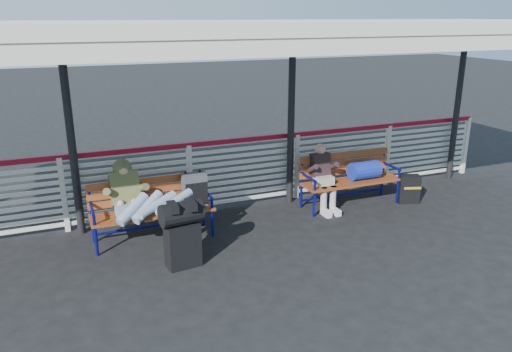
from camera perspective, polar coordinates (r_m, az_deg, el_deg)
name	(u,v)px	position (r m, az deg, el deg)	size (l,w,h in m)	color
ground	(228,260)	(7.01, -3.25, -9.61)	(60.00, 60.00, 0.00)	black
fence	(190,176)	(8.44, -7.58, -0.02)	(12.08, 0.08, 1.24)	silver
canopy	(203,30)	(7.05, -6.12, 16.22)	(12.60, 3.60, 3.16)	silver
luggage_stack	(182,232)	(6.72, -8.44, -6.32)	(0.59, 0.37, 0.92)	black
bench_left	(167,199)	(7.62, -10.12, -2.55)	(1.80, 0.56, 0.96)	#9A4A1D
bench_right	(356,173)	(8.98, 11.34, 0.37)	(1.80, 0.56, 0.92)	#9A4A1D
traveler_man	(145,201)	(7.19, -12.55, -2.85)	(0.94, 1.64, 0.77)	#879EB6
companion_person	(323,177)	(8.63, 7.71, -0.08)	(0.32, 0.66, 1.15)	#A9A799
suitcase_side	(409,189)	(9.39, 17.04, -1.43)	(0.41, 0.32, 0.51)	black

